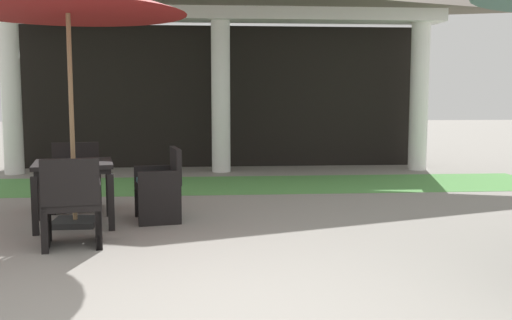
{
  "coord_description": "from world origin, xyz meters",
  "views": [
    {
      "loc": [
        -0.22,
        -3.73,
        1.53
      ],
      "look_at": [
        0.25,
        2.25,
        0.85
      ],
      "focal_mm": 40.91,
      "sensor_mm": 36.0,
      "label": 1
    }
  ],
  "objects": [
    {
      "name": "patio_chair_mid_left_north",
      "position": [
        -2.0,
        4.11,
        0.42
      ],
      "size": [
        0.73,
        0.69,
        0.88
      ],
      "rotation": [
        0.0,
        0.0,
        -2.94
      ],
      "color": "black",
      "rests_on": "ground"
    },
    {
      "name": "patio_chair_mid_left_east",
      "position": [
        -0.83,
        3.33,
        0.42
      ],
      "size": [
        0.62,
        0.71,
        0.88
      ],
      "rotation": [
        0.0,
        0.0,
        -4.51
      ],
      "color": "black",
      "rests_on": "ground"
    },
    {
      "name": "patio_table_mid_left",
      "position": [
        -1.81,
        3.13,
        0.64
      ],
      "size": [
        1.03,
        1.03,
        0.75
      ],
      "rotation": [
        0.0,
        0.0,
        0.2
      ],
      "color": "black",
      "rests_on": "ground"
    },
    {
      "name": "lawn_strip",
      "position": [
        0.0,
        6.04,
        0.0
      ],
      "size": [
        10.97,
        2.01,
        0.01
      ],
      "primitive_type": "cube",
      "color": "#519347",
      "rests_on": "ground"
    },
    {
      "name": "patio_chair_mid_left_south",
      "position": [
        -1.61,
        2.15,
        0.42
      ],
      "size": [
        0.67,
        0.67,
        0.91
      ],
      "rotation": [
        0.0,
        0.0,
        0.2
      ],
      "color": "black",
      "rests_on": "ground"
    }
  ]
}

